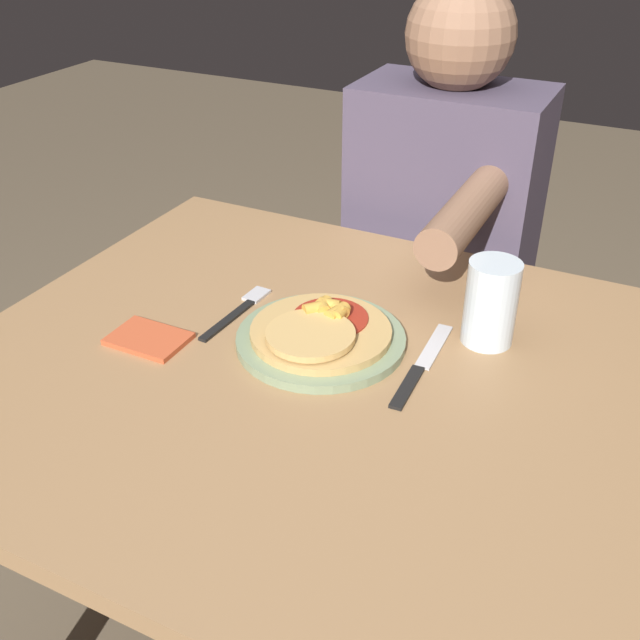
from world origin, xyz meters
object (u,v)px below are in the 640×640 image
(dining_table, at_px, (305,432))
(plate, at_px, (320,339))
(drinking_glass, at_px, (491,303))
(fork, at_px, (240,310))
(pizza, at_px, (319,329))
(knife, at_px, (421,366))
(person_diner, at_px, (443,236))

(dining_table, bearing_deg, plate, 91.48)
(plate, height_order, drinking_glass, drinking_glass)
(fork, height_order, drinking_glass, drinking_glass)
(pizza, height_order, drinking_glass, drinking_glass)
(plate, distance_m, knife, 0.15)
(drinking_glass, distance_m, person_diner, 0.51)
(plate, distance_m, drinking_glass, 0.25)
(drinking_glass, bearing_deg, plate, -151.57)
(knife, distance_m, person_diner, 0.58)
(fork, height_order, person_diner, person_diner)
(plate, distance_m, fork, 0.16)
(person_diner, bearing_deg, dining_table, -90.44)
(dining_table, height_order, pizza, pizza)
(dining_table, distance_m, pizza, 0.16)
(pizza, distance_m, person_diner, 0.57)
(dining_table, height_order, drinking_glass, drinking_glass)
(plate, xyz_separation_m, person_diner, (0.01, 0.56, -0.07))
(plate, xyz_separation_m, knife, (0.15, 0.01, -0.00))
(plate, bearing_deg, person_diner, 89.38)
(dining_table, height_order, fork, fork)
(dining_table, bearing_deg, knife, 21.95)
(person_diner, bearing_deg, drinking_glass, -64.93)
(dining_table, xyz_separation_m, pizza, (-0.00, 0.05, 0.15))
(knife, bearing_deg, person_diner, 104.88)
(fork, bearing_deg, knife, -3.27)
(pizza, distance_m, fork, 0.16)
(knife, distance_m, drinking_glass, 0.14)
(pizza, bearing_deg, knife, 3.96)
(fork, relative_size, drinking_glass, 1.38)
(dining_table, xyz_separation_m, drinking_glass, (0.21, 0.17, 0.19))
(fork, bearing_deg, drinking_glass, 13.74)
(dining_table, xyz_separation_m, knife, (0.15, 0.06, 0.13))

